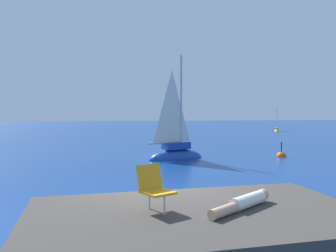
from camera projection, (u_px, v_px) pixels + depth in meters
The scene contains 9 objects.
ground_plane at pixel (157, 218), 8.57m from camera, with size 160.00×160.00×0.00m, color navy.
shore_ledge at pixel (198, 235), 6.13m from camera, with size 5.96×3.44×0.88m, color #423D38.
boulder_seaward at pixel (272, 219), 8.50m from camera, with size 1.21×0.97×0.66m, color #394238.
boulder_inland at pixel (271, 215), 8.79m from camera, with size 1.01×0.81×0.55m, color #41353C.
sailboat_near at pixel (176, 153), 18.87m from camera, with size 3.43×2.14×6.18m.
sailboat_far at pixel (277, 130), 44.13m from camera, with size 1.31×1.73×3.17m.
person_sunbather at pixel (244, 202), 6.25m from camera, with size 1.49×1.16×0.25m.
beach_chair at pixel (154, 186), 6.12m from camera, with size 0.70×0.75×0.80m.
marker_buoy at pixel (281, 157), 19.87m from camera, with size 0.56×0.56×1.13m.
Camera 1 is at (-1.13, -8.39, 2.64)m, focal length 37.22 mm.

